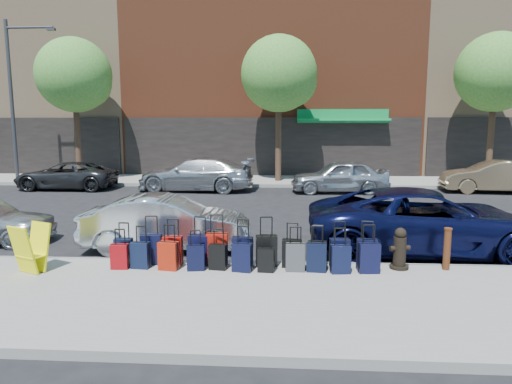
# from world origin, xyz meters

# --- Properties ---
(ground) EXTENTS (120.00, 120.00, 0.00)m
(ground) POSITION_xyz_m (0.00, 0.00, 0.00)
(ground) COLOR black
(ground) RESTS_ON ground
(sidewalk_near) EXTENTS (60.00, 4.00, 0.15)m
(sidewalk_near) POSITION_xyz_m (0.00, -6.50, 0.07)
(sidewalk_near) COLOR gray
(sidewalk_near) RESTS_ON ground
(sidewalk_far) EXTENTS (60.00, 4.00, 0.15)m
(sidewalk_far) POSITION_xyz_m (0.00, 10.00, 0.07)
(sidewalk_far) COLOR gray
(sidewalk_far) RESTS_ON ground
(curb_near) EXTENTS (60.00, 0.08, 0.15)m
(curb_near) POSITION_xyz_m (0.00, -4.48, 0.07)
(curb_near) COLOR gray
(curb_near) RESTS_ON ground
(curb_far) EXTENTS (60.00, 0.08, 0.15)m
(curb_far) POSITION_xyz_m (0.00, 7.98, 0.07)
(curb_far) COLOR gray
(curb_far) RESTS_ON ground
(building_left) EXTENTS (15.00, 12.12, 16.00)m
(building_left) POSITION_xyz_m (-16.00, 17.98, 7.98)
(building_left) COLOR #A28463
(building_left) RESTS_ON ground
(building_center) EXTENTS (17.00, 12.85, 20.00)m
(building_center) POSITION_xyz_m (0.00, 17.99, 9.98)
(building_center) COLOR brown
(building_center) RESTS_ON ground
(tree_left) EXTENTS (3.80, 3.80, 7.27)m
(tree_left) POSITION_xyz_m (-9.86, 9.50, 5.41)
(tree_left) COLOR black
(tree_left) RESTS_ON sidewalk_far
(tree_center) EXTENTS (3.80, 3.80, 7.27)m
(tree_center) POSITION_xyz_m (0.64, 9.50, 5.41)
(tree_center) COLOR black
(tree_center) RESTS_ON sidewalk_far
(tree_right) EXTENTS (3.80, 3.80, 7.27)m
(tree_right) POSITION_xyz_m (11.14, 9.50, 5.41)
(tree_right) COLOR black
(tree_right) RESTS_ON sidewalk_far
(streetlight) EXTENTS (2.59, 0.18, 8.00)m
(streetlight) POSITION_xyz_m (-12.80, 8.80, 4.66)
(streetlight) COLOR #333338
(streetlight) RESTS_ON sidewalk_far
(suitcase_front_0) EXTENTS (0.36, 0.20, 0.87)m
(suitcase_front_0) POSITION_xyz_m (-2.52, -4.82, 0.42)
(suitcase_front_0) COLOR black
(suitcase_front_0) RESTS_ON sidewalk_near
(suitcase_front_1) EXTENTS (0.44, 0.28, 1.02)m
(suitcase_front_1) POSITION_xyz_m (-1.93, -4.80, 0.47)
(suitcase_front_1) COLOR black
(suitcase_front_1) RESTS_ON sidewalk_near
(suitcase_front_2) EXTENTS (0.40, 0.22, 0.96)m
(suitcase_front_2) POSITION_xyz_m (-1.48, -4.80, 0.45)
(suitcase_front_2) COLOR #970E09
(suitcase_front_2) RESTS_ON sidewalk_near
(suitcase_front_3) EXTENTS (0.45, 0.29, 1.01)m
(suitcase_front_3) POSITION_xyz_m (-0.93, -4.78, 0.47)
(suitcase_front_3) COLOR black
(suitcase_front_3) RESTS_ON sidewalk_near
(suitcase_front_4) EXTENTS (0.46, 0.28, 1.06)m
(suitcase_front_4) POSITION_xyz_m (-0.56, -4.77, 0.48)
(suitcase_front_4) COLOR #A3160A
(suitcase_front_4) RESTS_ON sidewalk_near
(suitcase_front_5) EXTENTS (0.42, 0.25, 0.99)m
(suitcase_front_5) POSITION_xyz_m (-0.02, -4.85, 0.46)
(suitcase_front_5) COLOR black
(suitcase_front_5) RESTS_ON sidewalk_near
(suitcase_front_6) EXTENTS (0.45, 0.29, 1.03)m
(suitcase_front_6) POSITION_xyz_m (0.47, -4.78, 0.47)
(suitcase_front_6) COLOR black
(suitcase_front_6) RESTS_ON sidewalk_near
(suitcase_front_7) EXTENTS (0.41, 0.25, 0.93)m
(suitcase_front_7) POSITION_xyz_m (0.98, -4.84, 0.44)
(suitcase_front_7) COLOR black
(suitcase_front_7) RESTS_ON sidewalk_near
(suitcase_front_8) EXTENTS (0.39, 0.26, 0.87)m
(suitcase_front_8) POSITION_xyz_m (1.50, -4.80, 0.42)
(suitcase_front_8) COLOR black
(suitcase_front_8) RESTS_ON sidewalk_near
(suitcase_front_9) EXTENTS (0.41, 0.25, 0.94)m
(suitcase_front_9) POSITION_xyz_m (1.96, -4.78, 0.45)
(suitcase_front_9) COLOR black
(suitcase_front_9) RESTS_ON sidewalk_near
(suitcase_front_10) EXTENTS (0.42, 0.26, 0.97)m
(suitcase_front_10) POSITION_xyz_m (2.49, -4.83, 0.45)
(suitcase_front_10) COLOR black
(suitcase_front_10) RESTS_ON sidewalk_near
(suitcase_back_0) EXTENTS (0.35, 0.21, 0.82)m
(suitcase_back_0) POSITION_xyz_m (-2.48, -5.16, 0.40)
(suitcase_back_0) COLOR maroon
(suitcase_back_0) RESTS_ON sidewalk_near
(suitcase_back_1) EXTENTS (0.38, 0.25, 0.87)m
(suitcase_back_1) POSITION_xyz_m (-2.07, -5.09, 0.42)
(suitcase_back_1) COLOR black
(suitcase_back_1) RESTS_ON sidewalk_near
(suitcase_back_2) EXTENTS (0.42, 0.28, 0.92)m
(suitcase_back_2) POSITION_xyz_m (-1.48, -5.16, 0.44)
(suitcase_back_2) COLOR #9B1B0A
(suitcase_back_2) RESTS_ON sidewalk_near
(suitcase_back_3) EXTENTS (0.37, 0.25, 0.81)m
(suitcase_back_3) POSITION_xyz_m (-0.94, -5.15, 0.40)
(suitcase_back_3) COLOR black
(suitcase_back_3) RESTS_ON sidewalk_near
(suitcase_back_4) EXTENTS (0.38, 0.25, 0.83)m
(suitcase_back_4) POSITION_xyz_m (-0.50, -5.07, 0.41)
(suitcase_back_4) COLOR black
(suitcase_back_4) RESTS_ON sidewalk_near
(suitcase_back_5) EXTENTS (0.42, 0.29, 0.91)m
(suitcase_back_5) POSITION_xyz_m (0.00, -5.17, 0.43)
(suitcase_back_5) COLOR black
(suitcase_back_5) RESTS_ON sidewalk_near
(suitcase_back_6) EXTENTS (0.34, 0.21, 0.76)m
(suitcase_back_6) POSITION_xyz_m (0.47, -5.17, 0.39)
(suitcase_back_6) COLOR black
(suitcase_back_6) RESTS_ON sidewalk_near
(suitcase_back_7) EXTENTS (0.38, 0.22, 0.90)m
(suitcase_back_7) POSITION_xyz_m (1.05, -5.08, 0.43)
(suitcase_back_7) COLOR #3C3D41
(suitcase_back_7) RESTS_ON sidewalk_near
(suitcase_back_8) EXTENTS (0.40, 0.25, 0.92)m
(suitcase_back_8) POSITION_xyz_m (1.47, -5.08, 0.44)
(suitcase_back_8) COLOR black
(suitcase_back_8) RESTS_ON sidewalk_near
(suitcase_back_9) EXTENTS (0.40, 0.26, 0.90)m
(suitcase_back_9) POSITION_xyz_m (1.93, -5.15, 0.43)
(suitcase_back_9) COLOR black
(suitcase_back_9) RESTS_ON sidewalk_near
(suitcase_back_10) EXTENTS (0.42, 0.27, 0.95)m
(suitcase_back_10) POSITION_xyz_m (2.49, -5.09, 0.45)
(suitcase_back_10) COLOR black
(suitcase_back_10) RESTS_ON sidewalk_near
(fire_hydrant) EXTENTS (0.43, 0.38, 0.84)m
(fire_hydrant) POSITION_xyz_m (3.16, -4.80, 0.54)
(fire_hydrant) COLOR black
(fire_hydrant) RESTS_ON sidewalk_near
(bollard) EXTENTS (0.16, 0.16, 0.85)m
(bollard) POSITION_xyz_m (4.08, -4.81, 0.59)
(bollard) COLOR #38190C
(bollard) RESTS_ON sidewalk_near
(display_rack) EXTENTS (0.72, 0.75, 0.96)m
(display_rack) POSITION_xyz_m (-4.14, -5.48, 0.62)
(display_rack) COLOR #FFF80E
(display_rack) RESTS_ON sidewalk_near
(car_near_1) EXTENTS (4.10, 1.63, 1.33)m
(car_near_1) POSITION_xyz_m (-2.02, -3.18, 0.66)
(car_near_1) COLOR silver
(car_near_1) RESTS_ON ground
(car_near_2) EXTENTS (5.60, 2.70, 1.54)m
(car_near_2) POSITION_xyz_m (4.18, -3.07, 0.77)
(car_near_2) COLOR #0D1039
(car_near_2) RESTS_ON ground
(car_far_0) EXTENTS (4.63, 2.15, 1.28)m
(car_far_0) POSITION_xyz_m (-9.40, 6.79, 0.64)
(car_far_0) COLOR #2E2E30
(car_far_0) RESTS_ON ground
(car_far_1) EXTENTS (5.38, 2.47, 1.53)m
(car_far_1) POSITION_xyz_m (-3.24, 6.67, 0.76)
(car_far_1) COLOR silver
(car_far_1) RESTS_ON ground
(car_far_2) EXTENTS (4.40, 2.01, 1.46)m
(car_far_2) POSITION_xyz_m (3.27, 6.51, 0.73)
(car_far_2) COLOR silver
(car_far_2) RESTS_ON ground
(car_far_3) EXTENTS (4.51, 1.95, 1.44)m
(car_far_3) POSITION_xyz_m (10.11, 6.89, 0.72)
(car_far_3) COLOR #9A815E
(car_far_3) RESTS_ON ground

